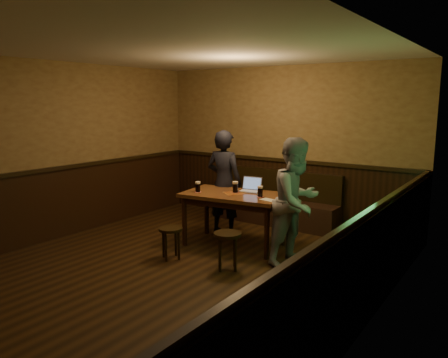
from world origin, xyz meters
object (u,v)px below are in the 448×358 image
pint_right (260,191)px  person_suit (224,183)px  stool_left (171,234)px  pint_left (198,187)px  bench (279,207)px  laptop (251,188)px  pint_mid (235,187)px  pub_table (234,200)px  stool_right (227,240)px  person_grey (297,202)px

pint_right → person_suit: (-0.92, 0.40, -0.03)m
stool_left → pint_left: size_ratio=2.75×
pint_right → person_suit: person_suit is taller
bench → laptop: bearing=-83.8°
pint_right → laptop: laptop is taller
pint_mid → laptop: laptop is taller
pint_mid → laptop: size_ratio=0.50×
pint_mid → person_suit: bearing=141.7°
pub_table → stool_right: size_ratio=3.29×
pub_table → stool_left: (-0.40, -0.99, -0.35)m
laptop → bench: bearing=87.7°
bench → stool_left: bearing=-99.2°
laptop → person_suit: bearing=157.6°
stool_right → person_grey: size_ratio=0.29×
person_grey → pint_left: bearing=106.5°
pint_left → laptop: 0.81m
stool_right → pint_right: (-0.02, 0.87, 0.50)m
stool_right → laptop: laptop is taller
laptop → person_suit: (-0.60, 0.15, -0.00)m
person_suit → pint_right: bearing=152.0°
stool_right → pint_right: bearing=91.5°
pub_table → person_suit: person_suit is taller
bench → person_grey: person_grey is taller
stool_left → pint_right: (0.84, 1.00, 0.53)m
stool_left → person_grey: (1.49, 0.85, 0.50)m
pub_table → pint_left: 0.59m
stool_left → person_suit: bearing=93.0°
laptop → stool_left: bearing=-121.1°
pint_mid → laptop: 0.26m
pub_table → person_suit: size_ratio=0.94×
laptop → person_grey: size_ratio=0.20×
stool_left → laptop: laptop is taller
bench → person_suit: 1.28m
stool_left → person_grey: bearing=29.6°
stool_left → laptop: 1.46m
pub_table → person_suit: (-0.47, 0.41, 0.16)m
pint_right → pint_mid: bearing=174.6°
pint_right → person_suit: bearing=156.2°
pub_table → laptop: size_ratio=4.72×
pub_table → person_grey: bearing=-15.5°
person_suit → pint_left: bearing=82.7°
pub_table → pint_right: 0.48m
stool_left → pint_mid: 1.24m
stool_left → pub_table: bearing=68.3°
bench → stool_left: (-0.40, -2.46, 0.05)m
person_suit → laptop: bearing=161.9°
pint_left → pint_mid: pint_mid is taller
stool_left → pint_left: bearing=98.3°
pub_table → pint_right: (0.45, 0.01, 0.19)m
stool_left → pint_right: 1.41m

